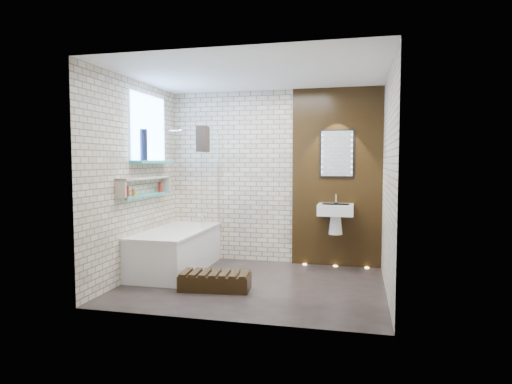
% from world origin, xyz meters
% --- Properties ---
extents(ground, '(3.20, 3.20, 0.00)m').
position_xyz_m(ground, '(0.00, 0.00, 0.00)').
color(ground, black).
rests_on(ground, ground).
extents(room_shell, '(3.24, 3.20, 2.60)m').
position_xyz_m(room_shell, '(0.00, 0.00, 1.30)').
color(room_shell, '#B0A08C').
rests_on(room_shell, ground).
extents(walnut_panel, '(1.30, 0.06, 2.60)m').
position_xyz_m(walnut_panel, '(0.95, 1.27, 1.30)').
color(walnut_panel, black).
rests_on(walnut_panel, ground).
extents(clerestory_window, '(0.18, 1.00, 0.94)m').
position_xyz_m(clerestory_window, '(-1.57, 0.35, 1.90)').
color(clerestory_window, '#7FADE0').
rests_on(clerestory_window, room_shell).
extents(display_niche, '(0.14, 1.30, 0.26)m').
position_xyz_m(display_niche, '(-1.53, 0.15, 1.20)').
color(display_niche, teal).
rests_on(display_niche, room_shell).
extents(bathtub, '(0.79, 1.74, 0.70)m').
position_xyz_m(bathtub, '(-1.22, 0.45, 0.29)').
color(bathtub, white).
rests_on(bathtub, ground).
extents(bath_screen, '(0.01, 0.78, 1.40)m').
position_xyz_m(bath_screen, '(-0.87, 0.89, 1.28)').
color(bath_screen, white).
rests_on(bath_screen, bathtub).
extents(towel, '(0.11, 0.28, 0.36)m').
position_xyz_m(towel, '(-0.87, 0.60, 1.85)').
color(towel, '#292321').
rests_on(towel, bath_screen).
extents(shower_head, '(0.18, 0.18, 0.02)m').
position_xyz_m(shower_head, '(-1.30, 0.95, 2.00)').
color(shower_head, silver).
rests_on(shower_head, room_shell).
extents(washbasin, '(0.50, 0.36, 0.58)m').
position_xyz_m(washbasin, '(0.95, 1.07, 0.79)').
color(washbasin, white).
rests_on(washbasin, walnut_panel).
extents(led_mirror, '(0.50, 0.02, 0.70)m').
position_xyz_m(led_mirror, '(0.95, 1.23, 1.65)').
color(led_mirror, black).
rests_on(led_mirror, walnut_panel).
extents(walnut_step, '(0.87, 0.46, 0.19)m').
position_xyz_m(walnut_step, '(-0.39, -0.32, 0.09)').
color(walnut_step, black).
rests_on(walnut_step, ground).
extents(niche_bottles, '(0.06, 0.99, 0.13)m').
position_xyz_m(niche_bottles, '(-1.53, 0.05, 1.16)').
color(niche_bottles, maroon).
rests_on(niche_bottles, display_niche).
extents(sill_vases, '(0.10, 0.10, 0.41)m').
position_xyz_m(sill_vases, '(-1.50, 0.06, 1.76)').
color(sill_vases, '#131C36').
rests_on(sill_vases, clerestory_window).
extents(floor_uplights, '(0.96, 0.06, 0.01)m').
position_xyz_m(floor_uplights, '(0.95, 1.20, 0.01)').
color(floor_uplights, '#FFD899').
rests_on(floor_uplights, ground).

